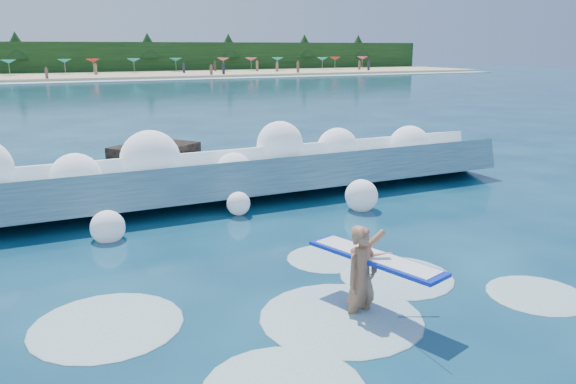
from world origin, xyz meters
name	(u,v)px	position (x,y,z in m)	size (l,w,h in m)	color
ground	(261,291)	(0.00, 0.00, 0.00)	(200.00, 200.00, 0.00)	#082942
beach	(42,77)	(0.00, 78.00, 0.20)	(140.00, 20.00, 0.40)	tan
wet_band	(47,82)	(0.00, 67.00, 0.04)	(140.00, 5.00, 0.08)	silver
treeline	(37,58)	(0.00, 88.00, 2.50)	(140.00, 4.00, 5.00)	black
breaking_wave	(196,180)	(0.78, 6.53, 0.59)	(19.44, 2.97, 1.68)	teal
rock_cluster	(49,185)	(-3.01, 8.01, 0.50)	(8.70, 3.68, 1.58)	black
surfer_with_board	(365,275)	(1.20, -1.49, 0.67)	(1.29, 2.97, 1.81)	#A36B4C
wave_spray	(193,163)	(0.67, 6.43, 1.09)	(15.61, 4.43, 2.24)	white
surf_foam	(312,313)	(0.42, -1.15, 0.00)	(9.08, 5.67, 0.13)	silver
beach_umbrellas	(38,61)	(-0.21, 80.50, 2.25)	(111.69, 6.90, 0.50)	teal
beachgoers	(43,71)	(0.09, 74.92, 1.11)	(97.54, 13.03, 1.93)	#3F332D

